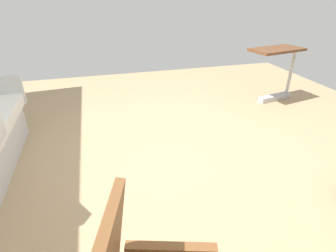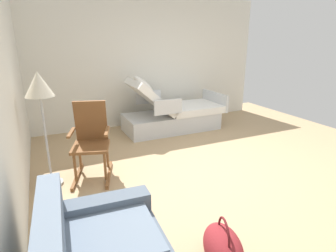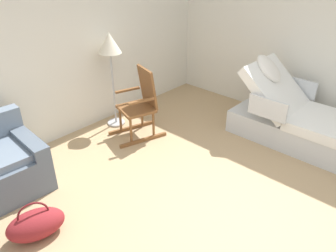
# 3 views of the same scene
# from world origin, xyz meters

# --- Properties ---
(ground_plane) EXTENTS (6.81, 6.81, 0.00)m
(ground_plane) POSITION_xyz_m (0.00, 0.00, 0.00)
(ground_plane) COLOR tan
(back_wall) EXTENTS (5.64, 0.10, 2.70)m
(back_wall) POSITION_xyz_m (0.00, 2.56, 1.35)
(back_wall) COLOR silver
(back_wall) RESTS_ON ground
(side_wall) EXTENTS (0.10, 5.23, 2.70)m
(side_wall) POSITION_xyz_m (2.77, 0.00, 1.35)
(side_wall) COLOR silver
(side_wall) RESTS_ON ground
(hospital_bed) EXTENTS (1.05, 2.06, 1.21)m
(hospital_bed) POSITION_xyz_m (2.04, -0.20, 0.32)
(hospital_bed) COLOR silver
(hospital_bed) RESTS_ON ground
(rocking_chair) EXTENTS (0.87, 0.68, 1.05)m
(rocking_chair) POSITION_xyz_m (0.64, 1.68, 0.50)
(rocking_chair) COLOR brown
(rocking_chair) RESTS_ON ground
(floor_lamp) EXTENTS (0.34, 0.34, 1.48)m
(floor_lamp) POSITION_xyz_m (0.59, 2.24, 1.23)
(floor_lamp) COLOR #B2B5BA
(floor_lamp) RESTS_ON ground
(duffel_bag) EXTENTS (0.63, 0.48, 0.43)m
(duffel_bag) POSITION_xyz_m (-1.47, 0.98, 0.15)
(duffel_bag) COLOR maroon
(duffel_bag) RESTS_ON ground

